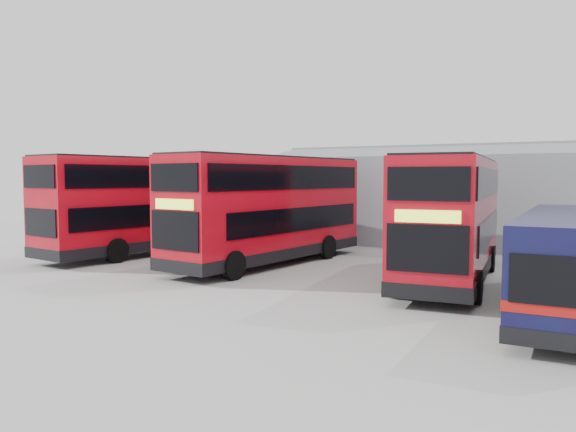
% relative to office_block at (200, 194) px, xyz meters
% --- Properties ---
extents(ground_plane, '(120.00, 120.00, 0.00)m').
position_rel_office_block_xyz_m(ground_plane, '(14.00, -17.99, -2.58)').
color(ground_plane, '#969792').
rests_on(ground_plane, ground).
extents(office_block, '(12.30, 8.32, 5.12)m').
position_rel_office_block_xyz_m(office_block, '(0.00, 0.00, 0.00)').
color(office_block, navy).
rests_on(office_block, ground).
extents(maintenance_shed, '(30.50, 12.00, 5.89)m').
position_rel_office_block_xyz_m(maintenance_shed, '(22.00, 2.01, 0.02)').
color(maintenance_shed, gray).
rests_on(maintenance_shed, ground).
extents(double_decker_left, '(4.44, 11.68, 4.83)m').
position_rel_office_block_xyz_m(double_decker_left, '(5.56, -11.80, -0.18)').
color(double_decker_left, '#B50A18').
rests_on(double_decker_left, ground).
extents(double_decker_centre, '(4.19, 11.54, 4.78)m').
position_rel_office_block_xyz_m(double_decker_centre, '(12.63, -11.86, -0.20)').
color(double_decker_centre, '#B50A18').
rests_on(double_decker_centre, ground).
extents(double_decker_right, '(3.42, 10.96, 4.57)m').
position_rel_office_block_xyz_m(double_decker_right, '(20.64, -12.23, -0.31)').
color(double_decker_right, '#B50A18').
rests_on(double_decker_right, ground).
extents(single_decker_blue, '(2.59, 10.52, 2.84)m').
position_rel_office_block_xyz_m(single_decker_blue, '(24.64, -15.62, -1.17)').
color(single_decker_blue, '#0C1136').
rests_on(single_decker_blue, ground).
extents(panel_van, '(2.94, 4.74, 1.94)m').
position_rel_office_block_xyz_m(panel_van, '(0.47, -6.13, -1.50)').
color(panel_van, silver).
rests_on(panel_van, ground).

